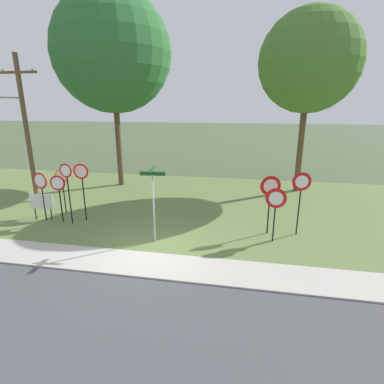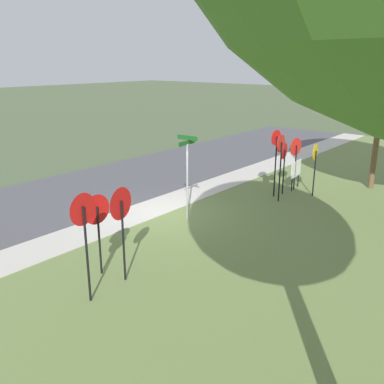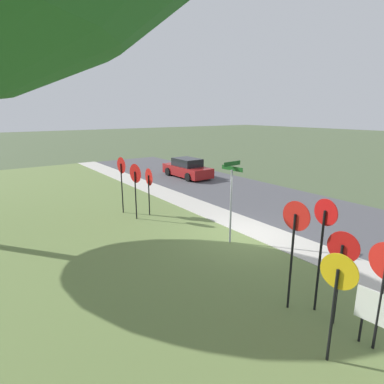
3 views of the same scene
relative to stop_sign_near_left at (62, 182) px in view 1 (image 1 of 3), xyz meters
The scene contains 17 objects.
ground_plane 6.57m from the stop_sign_near_left, 30.61° to the right, with size 160.00×160.00×0.00m, color #4C5B3D.
road_asphalt 9.86m from the stop_sign_near_left, 55.74° to the right, with size 44.00×6.40×0.01m, color #4C4C51.
sidewalk_strip 6.99m from the stop_sign_near_left, 36.42° to the right, with size 44.00×1.60×0.06m, color #BCB7AD.
grass_median 6.34m from the stop_sign_near_left, 26.74° to the left, with size 44.00×12.00×0.04m, color olive.
stop_sign_near_left is the anchor object (origin of this frame).
stop_sign_near_right 1.76m from the stop_sign_near_left, 26.53° to the right, with size 0.70×0.11×2.70m.
stop_sign_far_left 1.24m from the stop_sign_near_left, 63.67° to the right, with size 0.69×0.13×2.20m.
stop_sign_far_center 1.11m from the stop_sign_near_left, 109.19° to the right, with size 0.76×0.14×2.28m.
stop_sign_far_right 1.68m from the stop_sign_near_left, 48.03° to the right, with size 0.62×0.12×2.78m.
yield_sign_near_left 9.80m from the stop_sign_near_left, ahead, with size 0.82×0.18×2.48m.
yield_sign_near_right 10.99m from the stop_sign_near_left, ahead, with size 0.75×0.13×2.65m.
yield_sign_far_left 10.05m from the stop_sign_near_left, ahead, with size 0.79×0.11×2.19m.
street_name_post 5.84m from the stop_sign_near_left, 23.24° to the right, with size 0.96×0.81×2.99m.
utility_pole 4.02m from the stop_sign_near_left, 153.86° to the left, with size 2.10×2.32×7.68m.
notice_board 1.36m from the stop_sign_near_left, 115.03° to the right, with size 1.10×0.14×1.25m.
oak_tree_left 8.71m from the stop_sign_near_left, 84.82° to the left, with size 7.10×7.10×11.75m.
oak_tree_right 14.74m from the stop_sign_near_left, 27.86° to the left, with size 5.65×5.65×10.34m.
Camera 1 is at (3.28, -9.36, 5.25)m, focal length 27.80 mm.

